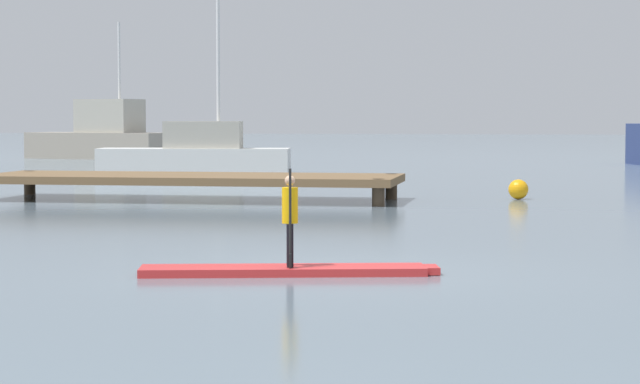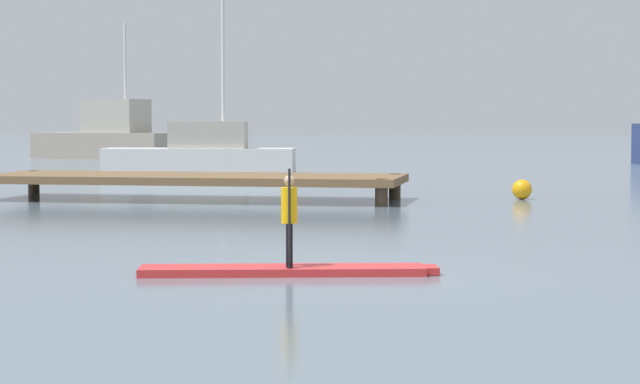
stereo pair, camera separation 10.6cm
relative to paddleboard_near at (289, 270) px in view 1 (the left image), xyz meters
The scene contains 7 objects.
ground_plane 0.58m from the paddleboard_near, 33.56° to the left, with size 240.00×240.00×0.00m, color slate.
paddleboard_near is the anchor object (origin of this frame).
paddler_child_solo 0.69m from the paddleboard_near, 28.38° to the right, with size 0.24×0.39×1.22m.
fishing_boat_green_midground 27.02m from the paddleboard_near, 108.07° to the left, with size 6.64×2.40×5.91m.
motor_boat_small_navy 42.62m from the paddleboard_near, 113.03° to the left, with size 7.15×3.83×6.23m.
floating_dock 13.79m from the paddleboard_near, 110.84° to the left, with size 9.68×3.03×0.59m.
mooring_buoy_mid 14.69m from the paddleboard_near, 79.77° to the left, with size 0.47×0.47×0.47m, color orange.
Camera 1 is at (2.52, -15.18, 1.96)m, focal length 69.17 mm.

